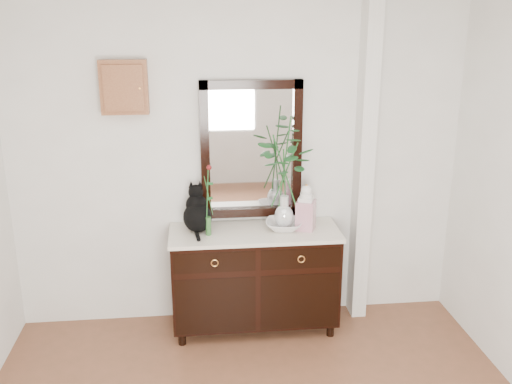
{
  "coord_description": "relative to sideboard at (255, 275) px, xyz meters",
  "views": [
    {
      "loc": [
        -0.34,
        -2.4,
        2.47
      ],
      "look_at": [
        0.1,
        1.63,
        1.2
      ],
      "focal_mm": 40.0,
      "sensor_mm": 36.0,
      "label": 1
    }
  ],
  "objects": [
    {
      "name": "wall_mirror",
      "position": [
        -0.0,
        0.24,
        0.97
      ],
      "size": [
        0.8,
        0.06,
        1.1
      ],
      "color": "black",
      "rests_on": "wall_back"
    },
    {
      "name": "lotus_bowl",
      "position": [
        0.23,
        0.01,
        0.41
      ],
      "size": [
        0.33,
        0.33,
        0.07
      ],
      "primitive_type": "imported",
      "rotation": [
        0.0,
        0.0,
        -0.17
      ],
      "color": "silver",
      "rests_on": "sideboard"
    },
    {
      "name": "cat",
      "position": [
        -0.44,
        0.06,
        0.56
      ],
      "size": [
        0.28,
        0.34,
        0.36
      ],
      "primitive_type": null,
      "rotation": [
        0.0,
        0.0,
        0.1
      ],
      "color": "black",
      "rests_on": "sideboard"
    },
    {
      "name": "key_cabinet",
      "position": [
        -0.95,
        0.21,
        1.48
      ],
      "size": [
        0.35,
        0.1,
        0.4
      ],
      "primitive_type": "cube",
      "color": "brown",
      "rests_on": "wall_back"
    },
    {
      "name": "vase_branches",
      "position": [
        0.23,
        0.01,
        0.84
      ],
      "size": [
        0.44,
        0.44,
        0.89
      ],
      "primitive_type": null,
      "rotation": [
        0.0,
        0.0,
        -0.05
      ],
      "color": "silver",
      "rests_on": "lotus_bowl"
    },
    {
      "name": "wall_back",
      "position": [
        -0.1,
        0.25,
        0.88
      ],
      "size": [
        3.6,
        0.04,
        2.7
      ],
      "primitive_type": "cube",
      "color": "white",
      "rests_on": "ground"
    },
    {
      "name": "ginger_jar",
      "position": [
        0.4,
        -0.0,
        0.56
      ],
      "size": [
        0.18,
        0.18,
        0.37
      ],
      "primitive_type": null,
      "rotation": [
        0.0,
        0.0,
        -0.4
      ],
      "color": "white",
      "rests_on": "sideboard"
    },
    {
      "name": "pilaster",
      "position": [
        0.9,
        0.17,
        0.88
      ],
      "size": [
        0.12,
        0.2,
        2.7
      ],
      "primitive_type": "cube",
      "color": "white",
      "rests_on": "ground"
    },
    {
      "name": "bud_vase_rose",
      "position": [
        -0.36,
        -0.05,
        0.66
      ],
      "size": [
        0.08,
        0.08,
        0.57
      ],
      "primitive_type": null,
      "rotation": [
        0.0,
        0.0,
        0.23
      ],
      "color": "#32672E",
      "rests_on": "sideboard"
    },
    {
      "name": "sideboard",
      "position": [
        0.0,
        0.0,
        0.0
      ],
      "size": [
        1.33,
        0.52,
        0.82
      ],
      "color": "black",
      "rests_on": "ground"
    }
  ]
}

